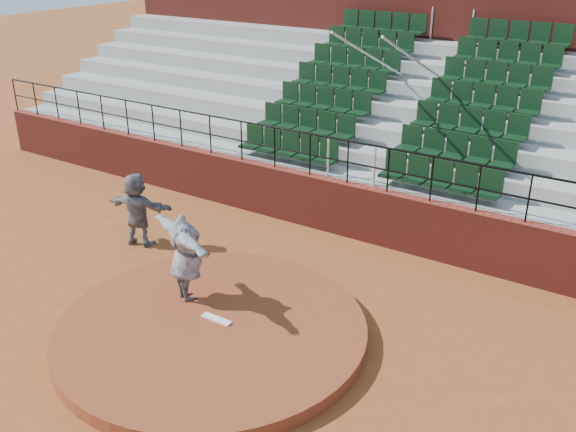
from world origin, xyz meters
name	(u,v)px	position (x,y,z in m)	size (l,w,h in m)	color
ground	(212,336)	(0.00, 0.00, 0.00)	(90.00, 90.00, 0.00)	brown
pitchers_mound	(212,330)	(0.00, 0.00, 0.12)	(5.50, 5.50, 0.25)	brown
pitching_rubber	(217,319)	(0.00, 0.15, 0.27)	(0.60, 0.15, 0.03)	white
boundary_wall	(346,209)	(0.00, 5.00, 0.65)	(24.00, 0.30, 1.30)	maroon
wall_railing	(348,153)	(0.00, 5.00, 2.03)	(24.04, 0.05, 1.03)	black
seating_deck	(410,138)	(0.00, 8.65, 1.43)	(24.00, 5.97, 4.63)	#9A9A95
press_box_facade	(467,39)	(0.00, 12.60, 3.55)	(24.00, 3.00, 7.10)	maroon
pitcher	(186,257)	(-0.91, 0.46, 1.12)	(2.14, 0.58, 1.74)	black
fielder	(137,209)	(-3.71, 1.98, 0.86)	(1.59, 0.51, 1.72)	black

